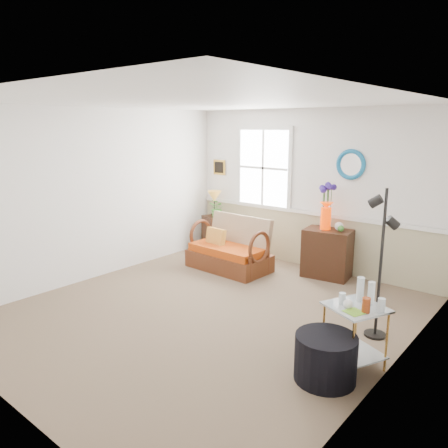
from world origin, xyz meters
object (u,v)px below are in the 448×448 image
Objects in this scene: lamp_stand at (214,232)px; floor_lamp at (381,265)px; loveseat at (229,244)px; side_table at (354,336)px; cabinet at (327,253)px; ottoman at (326,358)px.

lamp_stand is 4.08m from floor_lamp.
loveseat is at bearing 153.50° from floor_lamp.
loveseat is at bearing 151.51° from side_table.
floor_lamp is (1.35, -1.46, 0.46)m from cabinet.
floor_lamp is (3.74, -1.53, 0.52)m from lamp_stand.
side_table is at bearing -26.54° from loveseat.
ottoman is (1.32, -2.62, -0.16)m from cabinet.
ottoman is at bearing -71.72° from cabinet.
floor_lamp is 1.32m from ottoman.
ottoman is (-0.03, -1.16, -0.62)m from floor_lamp.
ottoman is at bearing -33.34° from loveseat.
lamp_stand is 0.39× the size of floor_lamp.
cabinet is 1.20× the size of side_table.
cabinet is at bearing -1.68° from lamp_stand.
cabinet reaches higher than side_table.
floor_lamp is 2.93× the size of ottoman.
loveseat is 2.10× the size of side_table.
loveseat is 0.78× the size of floor_lamp.
loveseat is 1.24m from lamp_stand.
cabinet is 0.45× the size of floor_lamp.
floor_lamp reaches higher than cabinet.
lamp_stand is 4.59m from ottoman.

